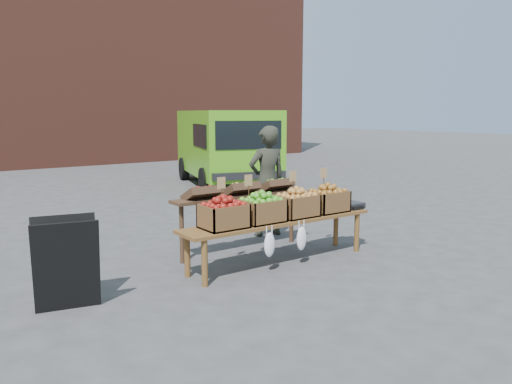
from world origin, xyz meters
TOP-DOWN VIEW (x-y plane):
  - ground at (0.00, 0.00)m, footprint 80.00×80.00m
  - brick_building at (0.00, 15.00)m, footprint 24.00×4.00m
  - delivery_van at (3.39, 6.15)m, footprint 3.19×4.72m
  - vendor at (0.99, 1.16)m, footprint 0.67×0.49m
  - chalkboard_sign at (-2.37, -0.05)m, footprint 0.66×0.46m
  - back_table at (0.13, 0.63)m, footprint 2.10×0.44m
  - display_bench at (0.23, -0.09)m, footprint 2.70×0.56m
  - crate_golden_apples at (-0.60, -0.09)m, footprint 0.50×0.40m
  - crate_russet_pears at (-0.05, -0.09)m, footprint 0.50×0.40m
  - crate_red_apples at (0.50, -0.09)m, footprint 0.50×0.40m
  - crate_green_apples at (1.05, -0.09)m, footprint 0.50×0.40m
  - weighing_scale at (1.48, -0.09)m, footprint 0.34×0.30m

SIDE VIEW (x-z plane):
  - ground at x=0.00m, z-range 0.00..0.00m
  - display_bench at x=0.23m, z-range 0.00..0.57m
  - chalkboard_sign at x=-2.37m, z-range 0.00..0.92m
  - back_table at x=0.13m, z-range 0.00..1.04m
  - weighing_scale at x=1.48m, z-range 0.57..0.65m
  - crate_golden_apples at x=-0.60m, z-range 0.57..0.85m
  - crate_russet_pears at x=-0.05m, z-range 0.57..0.85m
  - crate_red_apples at x=0.50m, z-range 0.57..0.85m
  - crate_green_apples at x=1.05m, z-range 0.57..0.85m
  - vendor at x=0.99m, z-range 0.00..1.70m
  - delivery_van at x=3.39m, z-range 0.00..1.94m
  - brick_building at x=0.00m, z-range 0.00..10.00m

